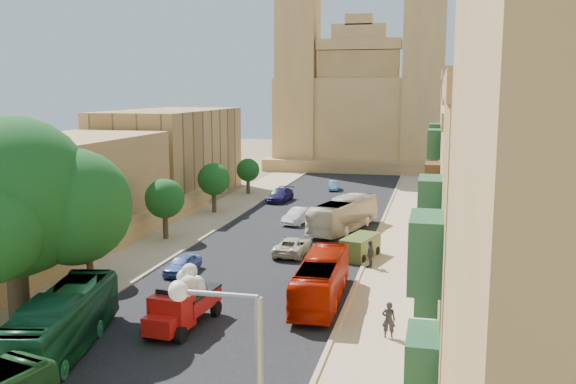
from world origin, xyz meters
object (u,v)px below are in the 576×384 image
at_px(red_truck, 183,301).
at_px(street_tree_d, 248,170).
at_px(church, 363,107).
at_px(pedestrian_a, 389,320).
at_px(street_tree_b, 165,199).
at_px(street_tree_a, 88,230).
at_px(car_white_a, 299,216).
at_px(car_dkblue, 280,195).
at_px(bus_green_north, 60,324).
at_px(pedestrian_c, 370,254).
at_px(car_blue_b, 334,186).
at_px(bus_cream_east, 344,215).
at_px(car_blue_a, 183,264).
at_px(ficus_tree, 14,203).
at_px(car_cream, 293,246).
at_px(bus_red_east, 321,280).
at_px(car_white_b, 352,198).
at_px(olive_pickup, 360,247).
at_px(street_tree_c, 214,179).

bearing_deg(red_truck, street_tree_d, 102.13).
height_order(church, street_tree_d, church).
distance_m(church, pedestrian_a, 73.29).
relative_size(street_tree_b, red_truck, 0.89).
height_order(street_tree_a, car_white_a, street_tree_a).
height_order(car_white_a, car_dkblue, car_dkblue).
distance_m(bus_green_north, pedestrian_c, 22.09).
xyz_separation_m(street_tree_d, car_blue_b, (9.50, 5.01, -2.25)).
distance_m(bus_cream_east, car_blue_a, 17.91).
height_order(street_tree_b, car_white_a, street_tree_b).
bearing_deg(street_tree_d, bus_green_north, -84.09).
relative_size(ficus_tree, car_cream, 2.32).
height_order(street_tree_d, car_blue_a, street_tree_d).
distance_m(bus_red_east, car_white_a, 22.23).
bearing_deg(pedestrian_c, street_tree_b, -92.11).
distance_m(street_tree_d, pedestrian_a, 46.00).
distance_m(street_tree_d, bus_red_east, 40.02).
xyz_separation_m(street_tree_b, pedestrian_a, (19.71, -17.52, -2.44)).
height_order(church, car_cream, church).
relative_size(church, bus_red_east, 3.76).
height_order(ficus_tree, street_tree_b, ficus_tree).
xyz_separation_m(street_tree_b, pedestrian_c, (17.50, -4.88, -2.41)).
bearing_deg(ficus_tree, car_white_b, 72.57).
height_order(ficus_tree, olive_pickup, ficus_tree).
height_order(street_tree_d, car_white_a, street_tree_d).
bearing_deg(olive_pickup, church, 96.50).
bearing_deg(olive_pickup, street_tree_b, 171.70).
height_order(ficus_tree, street_tree_c, ficus_tree).
height_order(ficus_tree, pedestrian_a, ficus_tree).
relative_size(street_tree_d, pedestrian_a, 2.25).
bearing_deg(car_cream, red_truck, 83.88).
relative_size(street_tree_d, bus_cream_east, 0.41).
distance_m(street_tree_a, street_tree_c, 24.00).
height_order(olive_pickup, car_dkblue, olive_pickup).
distance_m(street_tree_a, car_blue_b, 42.19).
xyz_separation_m(ficus_tree, bus_cream_east, (13.40, 26.41, -5.11)).
xyz_separation_m(street_tree_b, bus_cream_east, (14.00, 6.42, -1.94)).
relative_size(bus_green_north, car_blue_a, 2.81).
relative_size(ficus_tree, car_blue_a, 2.98).
height_order(red_truck, car_blue_b, red_truck).
bearing_deg(street_tree_c, bus_red_east, -58.17).
bearing_deg(bus_green_north, street_tree_b, 90.41).
bearing_deg(ficus_tree, street_tree_a, 94.28).
bearing_deg(pedestrian_a, street_tree_b, -45.91).
bearing_deg(pedestrian_c, car_cream, -96.72).
bearing_deg(bus_cream_east, pedestrian_a, 118.91).
xyz_separation_m(bus_green_north, pedestrian_c, (12.63, 18.12, -0.48)).
relative_size(olive_pickup, car_cream, 0.90).
distance_m(car_blue_b, pedestrian_a, 47.64).
xyz_separation_m(olive_pickup, car_blue_a, (-11.21, -6.80, -0.17)).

